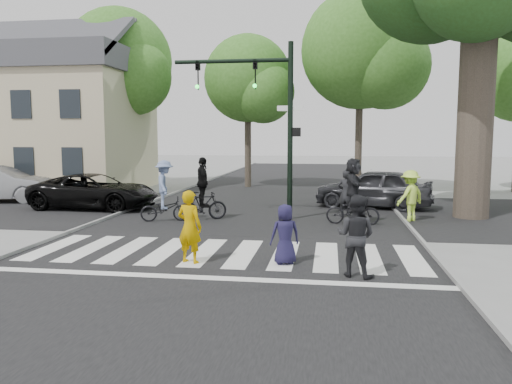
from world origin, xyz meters
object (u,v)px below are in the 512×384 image
at_px(traffic_signal, 266,105).
at_px(cyclist_left, 165,195).
at_px(pedestrian_adult, 356,236).
at_px(car_suv, 95,191).
at_px(cyclist_right, 353,195).
at_px(cyclist_mid, 203,194).
at_px(pedestrian_child, 285,234).
at_px(car_grey, 373,188).
at_px(pedestrian_woman, 190,227).

xyz_separation_m(traffic_signal, cyclist_left, (-3.28, -1.02, -3.00)).
bearing_deg(pedestrian_adult, car_suv, -18.09).
xyz_separation_m(cyclist_right, car_suv, (-9.94, 2.09, -0.27)).
relative_size(pedestrian_adult, cyclist_mid, 0.79).
bearing_deg(pedestrian_adult, traffic_signal, -46.01).
bearing_deg(car_suv, pedestrian_child, -129.32).
bearing_deg(car_grey, traffic_signal, -37.18).
height_order(traffic_signal, car_suv, traffic_signal).
xyz_separation_m(pedestrian_child, cyclist_right, (1.73, 5.35, 0.28)).
bearing_deg(pedestrian_adult, cyclist_mid, -30.19).
relative_size(traffic_signal, pedestrian_woman, 3.59).
height_order(pedestrian_woman, pedestrian_child, pedestrian_woman).
bearing_deg(car_grey, pedestrian_woman, -14.12).
height_order(pedestrian_child, cyclist_right, cyclist_right).
bearing_deg(car_suv, cyclist_right, -99.02).
bearing_deg(car_suv, pedestrian_woman, -138.72).
xyz_separation_m(cyclist_mid, cyclist_right, (5.03, -0.10, 0.08)).
distance_m(pedestrian_adult, cyclist_left, 8.35).
relative_size(pedestrian_child, cyclist_mid, 0.63).
distance_m(pedestrian_adult, car_grey, 10.19).
bearing_deg(pedestrian_woman, traffic_signal, -80.75).
relative_size(pedestrian_woman, pedestrian_child, 1.22).
xyz_separation_m(pedestrian_adult, cyclist_mid, (-4.81, 6.22, 0.04)).
xyz_separation_m(traffic_signal, car_suv, (-6.99, 1.39, -3.21)).
height_order(traffic_signal, cyclist_left, traffic_signal).
xyz_separation_m(traffic_signal, pedestrian_woman, (-0.92, -6.25, -3.07)).
xyz_separation_m(pedestrian_woman, car_suv, (-6.06, 7.64, -0.14)).
relative_size(traffic_signal, pedestrian_child, 4.39).
distance_m(cyclist_mid, car_grey, 7.17).
relative_size(traffic_signal, car_suv, 1.20).
distance_m(traffic_signal, cyclist_left, 4.56).
distance_m(cyclist_left, cyclist_mid, 1.28).
bearing_deg(cyclist_right, pedestrian_adult, -92.02).
bearing_deg(cyclist_left, car_grey, 30.91).
xyz_separation_m(pedestrian_child, car_grey, (2.72, 9.35, 0.10)).
xyz_separation_m(pedestrian_child, cyclist_mid, (-3.30, 5.45, 0.20)).
height_order(pedestrian_child, car_suv, car_suv).
xyz_separation_m(traffic_signal, pedestrian_adult, (2.74, -6.81, -3.05)).
height_order(pedestrian_child, cyclist_mid, cyclist_mid).
bearing_deg(car_suv, cyclist_mid, -109.19).
bearing_deg(cyclist_mid, cyclist_left, -160.64).
distance_m(cyclist_right, car_suv, 10.16).
distance_m(pedestrian_woman, cyclist_left, 5.73).
bearing_deg(traffic_signal, cyclist_right, -13.26).
bearing_deg(cyclist_left, cyclist_mid, 19.36).
distance_m(cyclist_mid, car_suv, 5.31).
relative_size(pedestrian_child, cyclist_left, 0.66).
height_order(cyclist_left, car_grey, cyclist_left).
xyz_separation_m(cyclist_mid, car_grey, (6.02, 3.90, -0.10)).
height_order(pedestrian_adult, car_suv, pedestrian_adult).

